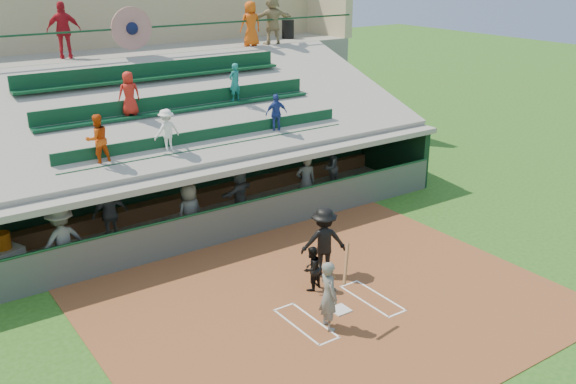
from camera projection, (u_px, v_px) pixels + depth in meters
ground at (340, 311)px, 15.39m from camera, size 100.00×100.00×0.00m
dirt_slab at (327, 302)px, 15.77m from camera, size 11.00×9.00×0.02m
home_plate at (340, 310)px, 15.37m from camera, size 0.43×0.43×0.03m
batters_box_chalk at (340, 310)px, 15.38m from camera, size 2.65×1.85×0.01m
dugout_floor at (208, 221)px, 20.59m from camera, size 16.00×3.50×0.04m
concourse_slab at (124, 112)px, 25.02m from camera, size 20.00×3.00×4.60m
grandstand at (155, 129)px, 22.72m from camera, size 20.40×10.40×7.80m
batter_at_plate at (329, 295)px, 14.39m from camera, size 0.88×0.75×1.95m
catcher at (311, 268)px, 16.16m from camera, size 0.68×0.59×1.17m
home_umpire at (324, 241)px, 16.88m from camera, size 1.38×1.13×1.86m
dugout_bench at (181, 202)px, 21.39m from camera, size 16.26×1.08×0.49m
white_table at (7, 261)px, 17.05m from camera, size 0.96×0.86×0.69m
water_cooler at (2, 241)px, 16.89m from camera, size 0.44×0.44×0.44m
dugout_player_a at (62, 241)px, 16.67m from camera, size 1.41×0.99×1.99m
dugout_player_b at (110, 214)px, 18.71m from camera, size 1.05×0.45×1.79m
dugout_player_c at (190, 213)px, 18.81m from camera, size 0.98×0.76×1.77m
dugout_player_d at (240, 193)px, 20.65m from camera, size 1.54×1.06×1.59m
dugout_player_e at (306, 182)px, 21.27m from camera, size 0.77×0.61×1.84m
dugout_player_f at (330, 167)px, 23.14m from camera, size 0.96×0.87×1.60m
trash_bin at (288, 29)px, 28.06m from camera, size 0.53×0.53×0.80m
concourse_staff_a at (64, 30)px, 22.35m from camera, size 1.23×0.80×1.95m
concourse_staff_b at (251, 24)px, 25.43m from camera, size 0.92×0.65×1.76m
concourse_staff_c at (272, 19)px, 26.09m from camera, size 1.91×0.90×1.98m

